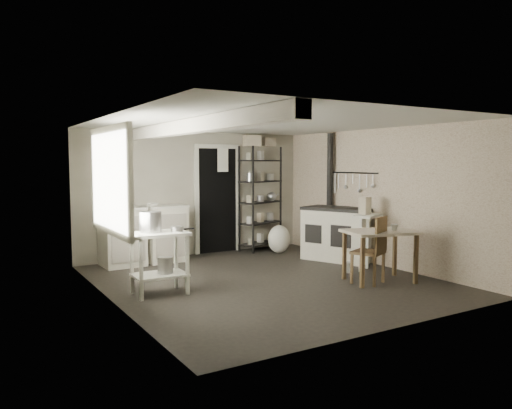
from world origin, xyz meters
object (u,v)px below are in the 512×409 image
shelf_rack (260,202)px  flour_sack (279,241)px  stove (338,235)px  work_table (379,256)px  base_cabinets (144,237)px  stockpot (151,223)px  chair (368,250)px  prep_table (160,264)px

shelf_rack → flour_sack: shelf_rack is taller
flour_sack → stove: bearing=-65.3°
shelf_rack → stove: size_ratio=1.72×
shelf_rack → work_table: (0.06, -3.21, -0.57)m
shelf_rack → work_table: 3.26m
base_cabinets → stove: base_cabinets is taller
stockpot → base_cabinets: bearing=74.1°
shelf_rack → chair: 3.23m
stove → flour_sack: stove is taller
base_cabinets → shelf_rack: size_ratio=0.73×
work_table → base_cabinets: bearing=129.0°
shelf_rack → stove: (0.61, -1.65, -0.51)m
chair → stove: bearing=39.4°
prep_table → stockpot: (-0.09, 0.06, 0.54)m
stockpot → flour_sack: bearing=27.7°
chair → stockpot: bearing=136.0°
prep_table → shelf_rack: shelf_rack is taller
stockpot → work_table: size_ratio=0.31×
prep_table → flour_sack: bearing=29.2°
prep_table → shelf_rack: size_ratio=0.40×
stove → work_table: bearing=-132.2°
chair → flour_sack: size_ratio=1.80×
stove → base_cabinets: bearing=130.7°
base_cabinets → flour_sack: bearing=-10.9°
flour_sack → chair: bearing=-95.4°
shelf_rack → chair: shelf_rack is taller
shelf_rack → chair: (-0.16, -3.19, -0.46)m
prep_table → base_cabinets: base_cabinets is taller
stove → work_table: stove is taller
prep_table → work_table: size_ratio=0.83×
shelf_rack → flour_sack: 0.89m
base_cabinets → stove: bearing=-28.4°
base_cabinets → shelf_rack: shelf_rack is taller
stove → work_table: 1.65m
stockpot → work_table: bearing=-18.7°
stove → chair: 1.72m
prep_table → flour_sack: size_ratio=1.53×
shelf_rack → stove: bearing=-91.7°
base_cabinets → stove: (3.04, -1.53, -0.02)m
work_table → flour_sack: 2.68m
stockpot → chair: size_ratio=0.31×
stockpot → base_cabinets: stockpot is taller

